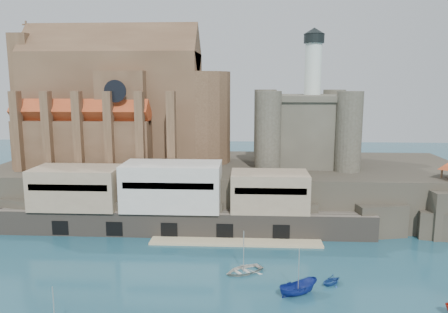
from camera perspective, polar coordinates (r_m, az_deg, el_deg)
ground at (r=61.49m, az=-0.91°, el=-17.14°), size 300.00×300.00×0.00m
promontory at (r=96.91m, az=0.62°, el=-3.92°), size 100.00×36.00×10.00m
quay at (r=81.99m, az=-6.92°, el=-5.71°), size 70.00×12.00×13.05m
church at (r=100.72m, az=-13.12°, el=6.25°), size 47.00×25.93×30.51m
castle_keep at (r=97.01m, az=10.35°, el=3.97°), size 21.20×21.20×29.30m
boat_2 at (r=61.44m, az=9.64°, el=-17.31°), size 2.99×2.97×5.77m
boat_6 at (r=66.81m, az=2.56°, el=-14.87°), size 3.41×4.27×6.01m
boat_7 at (r=65.02m, az=13.83°, el=-15.88°), size 3.18×3.36×3.35m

